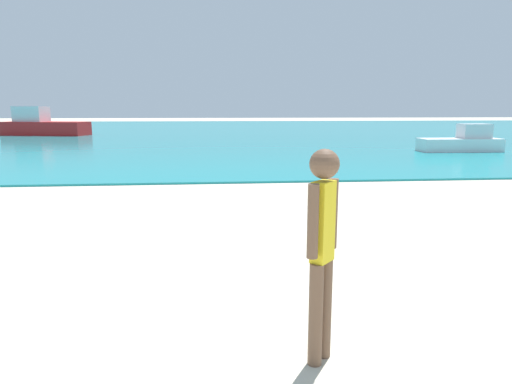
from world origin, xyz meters
The scene contains 4 objects.
water centered at (0.00, 43.77, 0.03)m, with size 160.00×60.00×0.06m, color teal.
person_standing centered at (0.37, 4.96, 0.99)m, with size 0.30×0.32×1.75m.
boat_near centered at (11.15, 21.67, 0.50)m, with size 3.77×1.23×1.28m.
boat_far centered at (-13.39, 36.84, 0.80)m, with size 6.59×3.52×2.14m.
Camera 1 is at (-0.45, 1.66, 2.05)m, focal length 31.22 mm.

